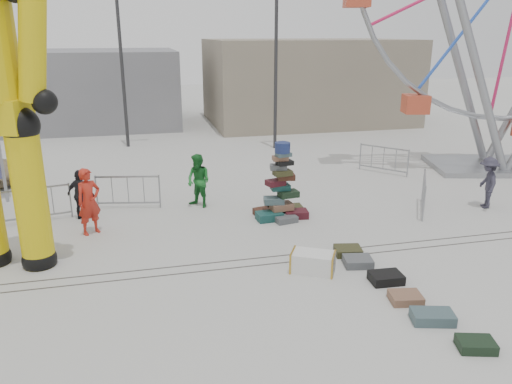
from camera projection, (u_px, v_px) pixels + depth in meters
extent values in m
plane|color=#9E9E99|center=(300.00, 273.00, 11.76)|extent=(90.00, 90.00, 0.00)
cube|color=#47443F|center=(293.00, 262.00, 12.31)|extent=(40.00, 0.04, 0.01)
cube|color=#47443F|center=(288.00, 255.00, 12.68)|extent=(40.00, 0.04, 0.01)
cube|color=gray|center=(307.00, 81.00, 31.07)|extent=(12.00, 8.00, 5.00)
cube|color=gray|center=(92.00, 88.00, 30.12)|extent=(10.00, 8.00, 4.40)
cylinder|color=#2D2D30|center=(276.00, 64.00, 23.24)|extent=(0.16, 0.16, 8.00)
cylinder|color=#2D2D30|center=(122.00, 63.00, 23.53)|extent=(0.16, 0.16, 8.00)
cube|color=#184845|center=(269.00, 216.00, 15.02)|extent=(0.80, 0.58, 0.25)
cube|color=#48131B|center=(296.00, 214.00, 15.23)|extent=(0.76, 0.57, 0.23)
cube|color=#432115|center=(265.00, 211.00, 15.46)|extent=(0.75, 0.60, 0.21)
cube|color=#39391C|center=(291.00, 209.00, 15.67)|extent=(0.70, 0.50, 0.23)
cube|color=#54575B|center=(286.00, 219.00, 14.87)|extent=(0.71, 0.55, 0.19)
cube|color=black|center=(276.00, 208.00, 15.74)|extent=(0.66, 0.47, 0.21)
cube|color=brown|center=(281.00, 206.00, 15.19)|extent=(0.71, 0.53, 0.21)
cube|color=#435B60|center=(274.00, 200.00, 15.09)|extent=(0.67, 0.51, 0.19)
cube|color=black|center=(288.00, 194.00, 15.10)|extent=(0.64, 0.48, 0.19)
cube|color=#184845|center=(280.00, 187.00, 15.14)|extent=(0.58, 0.39, 0.17)
cube|color=#48131B|center=(276.00, 183.00, 15.00)|extent=(0.63, 0.51, 0.17)
cube|color=#432115|center=(286.00, 177.00, 14.99)|extent=(0.56, 0.42, 0.17)
cube|color=#39391C|center=(283.00, 173.00, 14.81)|extent=(0.57, 0.43, 0.15)
cube|color=#54575B|center=(278.00, 167.00, 14.86)|extent=(0.55, 0.43, 0.15)
cube|color=black|center=(285.00, 163.00, 14.79)|extent=(0.52, 0.40, 0.13)
cube|color=brown|center=(280.00, 158.00, 14.76)|extent=(0.47, 0.33, 0.13)
cube|color=#435B60|center=(284.00, 155.00, 14.67)|extent=(0.48, 0.37, 0.11)
cylinder|color=navy|center=(282.00, 148.00, 14.63)|extent=(0.45, 0.45, 0.30)
sphere|color=black|center=(40.00, 259.00, 12.08)|extent=(0.81, 0.81, 0.81)
cylinder|color=#DAC00B|center=(31.00, 199.00, 11.61)|extent=(0.75, 0.75, 3.42)
sphere|color=black|center=(20.00, 126.00, 11.08)|extent=(0.86, 0.86, 0.86)
cylinder|color=#DAC00B|center=(32.00, 46.00, 10.51)|extent=(1.01, 0.81, 2.41)
sphere|color=black|center=(45.00, 102.00, 10.86)|extent=(0.56, 0.56, 0.56)
cube|color=gray|center=(495.00, 166.00, 20.76)|extent=(5.81, 4.30, 0.21)
cylinder|color=gray|center=(477.00, 67.00, 18.65)|extent=(3.58, 1.19, 8.43)
cylinder|color=gray|center=(458.00, 64.00, 20.43)|extent=(3.58, 1.19, 8.43)
cube|color=#BA4127|center=(500.00, 131.00, 20.32)|extent=(1.14, 1.14, 0.73)
cylinder|color=gray|center=(0.00, 154.00, 16.48)|extent=(0.10, 0.10, 3.11)
cube|color=silver|center=(313.00, 262.00, 11.75)|extent=(1.17, 1.00, 0.47)
cube|color=#39391C|center=(348.00, 251.00, 12.69)|extent=(0.75, 0.66, 0.20)
cube|color=#54575B|center=(358.00, 261.00, 12.10)|extent=(0.76, 0.67, 0.20)
cube|color=black|center=(386.00, 278.00, 11.28)|extent=(0.75, 0.57, 0.22)
cube|color=brown|center=(406.00, 298.00, 10.47)|extent=(0.73, 0.63, 0.18)
cube|color=#435B60|center=(433.00, 317.00, 9.73)|extent=(0.91, 0.67, 0.22)
cube|color=black|center=(476.00, 345.00, 8.89)|extent=(0.75, 0.61, 0.19)
imported|color=red|center=(89.00, 201.00, 13.79)|extent=(0.82, 0.75, 1.88)
imported|color=#1A6B27|center=(199.00, 181.00, 15.96)|extent=(1.05, 1.07, 1.73)
imported|color=black|center=(81.00, 195.00, 14.91)|extent=(0.97, 0.76, 1.53)
imported|color=#2B2937|center=(488.00, 183.00, 15.91)|extent=(0.97, 1.22, 1.66)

